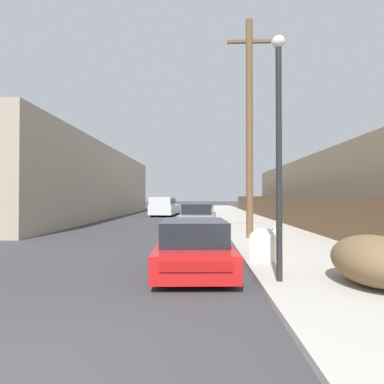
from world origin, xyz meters
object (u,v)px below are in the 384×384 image
parked_sports_car_red (194,247)px  car_parked_mid (199,217)px  utility_pole (249,125)px  street_lamp (279,139)px  discarded_fridge (265,243)px  brush_pile (374,260)px  car_parked_far (198,212)px  pickup_truck (165,206)px

parked_sports_car_red → car_parked_mid: car_parked_mid is taller
car_parked_mid → utility_pole: (2.13, -4.67, 4.10)m
street_lamp → car_parked_mid: bearing=98.8°
utility_pole → car_parked_mid: bearing=114.6°
discarded_fridge → brush_pile: bearing=-46.4°
utility_pole → street_lamp: size_ratio=1.82×
car_parked_far → utility_pole: (2.22, -11.17, 4.16)m
parked_sports_car_red → pickup_truck: 20.50m
discarded_fridge → utility_pole: utility_pole is taller
car_parked_mid → utility_pole: utility_pole is taller
discarded_fridge → utility_pole: size_ratio=0.20×
car_parked_mid → utility_pole: 6.57m
brush_pile → discarded_fridge: bearing=117.0°
car_parked_mid → pickup_truck: (-3.25, 10.70, 0.23)m
car_parked_mid → car_parked_far: car_parked_mid is taller
discarded_fridge → car_parked_mid: car_parked_mid is taller
car_parked_far → street_lamp: bearing=-88.0°
parked_sports_car_red → street_lamp: bearing=-41.6°
car_parked_mid → street_lamp: (1.71, -10.97, 2.32)m
pickup_truck → street_lamp: size_ratio=1.14×
car_parked_far → pickup_truck: bearing=123.2°
car_parked_mid → car_parked_far: bearing=95.7°
discarded_fridge → street_lamp: bearing=-79.1°
parked_sports_car_red → car_parked_mid: bearing=87.3°
utility_pole → brush_pile: size_ratio=4.69×
car_parked_mid → brush_pile: car_parked_mid is taller
street_lamp → brush_pile: size_ratio=2.57×
car_parked_far → discarded_fridge: bearing=-86.0°
pickup_truck → utility_pole: size_ratio=0.62×
brush_pile → street_lamp: bearing=171.9°
pickup_truck → brush_pile: (6.67, -21.91, -0.28)m
utility_pole → street_lamp: (-0.43, -6.30, -1.78)m
pickup_truck → brush_pile: 22.91m
parked_sports_car_red → brush_pile: 3.84m
car_parked_mid → street_lamp: size_ratio=0.89×
brush_pile → parked_sports_car_red: bearing=154.3°
discarded_fridge → car_parked_far: (-2.06, 14.87, 0.13)m
car_parked_far → brush_pile: size_ratio=2.43×
discarded_fridge → pickup_truck: pickup_truck is taller
street_lamp → discarded_fridge: bearing=84.2°
parked_sports_car_red → pickup_truck: (-3.21, 20.25, 0.32)m
pickup_truck → street_lamp: bearing=107.8°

